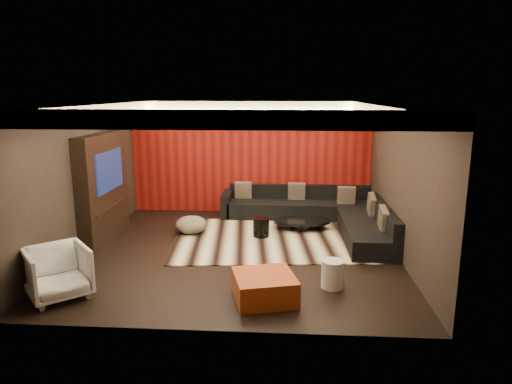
# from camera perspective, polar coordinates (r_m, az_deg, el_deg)

# --- Properties ---
(floor) EXTENTS (6.00, 6.00, 0.02)m
(floor) POSITION_cam_1_polar(r_m,az_deg,el_deg) (8.90, -2.21, -7.49)
(floor) COLOR black
(floor) RESTS_ON ground
(ceiling) EXTENTS (6.00, 6.00, 0.02)m
(ceiling) POSITION_cam_1_polar(r_m,az_deg,el_deg) (8.37, -2.37, 10.98)
(ceiling) COLOR silver
(ceiling) RESTS_ON ground
(wall_back) EXTENTS (6.00, 0.02, 2.80)m
(wall_back) POSITION_cam_1_polar(r_m,az_deg,el_deg) (11.48, -0.69, 4.33)
(wall_back) COLOR black
(wall_back) RESTS_ON ground
(wall_left) EXTENTS (0.02, 6.00, 2.80)m
(wall_left) POSITION_cam_1_polar(r_m,az_deg,el_deg) (9.33, -21.00, 1.60)
(wall_left) COLOR black
(wall_left) RESTS_ON ground
(wall_right) EXTENTS (0.02, 6.00, 2.80)m
(wall_right) POSITION_cam_1_polar(r_m,az_deg,el_deg) (8.73, 17.77, 1.14)
(wall_right) COLOR black
(wall_right) RESTS_ON ground
(red_feature_wall) EXTENTS (5.98, 0.05, 2.78)m
(red_feature_wall) POSITION_cam_1_polar(r_m,az_deg,el_deg) (11.44, -0.71, 4.30)
(red_feature_wall) COLOR #6B0C0A
(red_feature_wall) RESTS_ON ground
(soffit_back) EXTENTS (6.00, 0.60, 0.22)m
(soffit_back) POSITION_cam_1_polar(r_m,az_deg,el_deg) (11.06, -0.84, 10.73)
(soffit_back) COLOR silver
(soffit_back) RESTS_ON ground
(soffit_front) EXTENTS (6.00, 0.60, 0.22)m
(soffit_front) POSITION_cam_1_polar(r_m,az_deg,el_deg) (5.70, -5.31, 9.03)
(soffit_front) COLOR silver
(soffit_front) RESTS_ON ground
(soffit_left) EXTENTS (0.60, 4.80, 0.22)m
(soffit_left) POSITION_cam_1_polar(r_m,az_deg,el_deg) (9.07, -19.84, 9.62)
(soffit_left) COLOR silver
(soffit_left) RESTS_ON ground
(soffit_right) EXTENTS (0.60, 4.80, 0.22)m
(soffit_right) POSITION_cam_1_polar(r_m,az_deg,el_deg) (8.51, 16.29, 9.72)
(soffit_right) COLOR silver
(soffit_right) RESTS_ON ground
(cove_back) EXTENTS (4.80, 0.08, 0.04)m
(cove_back) POSITION_cam_1_polar(r_m,az_deg,el_deg) (10.72, -0.99, 10.19)
(cove_back) COLOR #FFD899
(cove_back) RESTS_ON ground
(cove_front) EXTENTS (4.80, 0.08, 0.04)m
(cove_front) POSITION_cam_1_polar(r_m,az_deg,el_deg) (6.04, -4.78, 8.38)
(cove_front) COLOR #FFD899
(cove_front) RESTS_ON ground
(cove_left) EXTENTS (0.08, 4.80, 0.04)m
(cove_left) POSITION_cam_1_polar(r_m,az_deg,el_deg) (8.94, -17.77, 9.16)
(cove_left) COLOR #FFD899
(cove_left) RESTS_ON ground
(cove_right) EXTENTS (0.08, 4.80, 0.04)m
(cove_right) POSITION_cam_1_polar(r_m,az_deg,el_deg) (8.45, 13.98, 9.22)
(cove_right) COLOR #FFD899
(cove_right) RESTS_ON ground
(tv_surround) EXTENTS (0.30, 2.00, 2.20)m
(tv_surround) POSITION_cam_1_polar(r_m,az_deg,el_deg) (9.86, -18.59, 0.55)
(tv_surround) COLOR black
(tv_surround) RESTS_ON ground
(tv_screen) EXTENTS (0.04, 1.30, 0.80)m
(tv_screen) POSITION_cam_1_polar(r_m,az_deg,el_deg) (9.74, -17.86, 2.55)
(tv_screen) COLOR black
(tv_screen) RESTS_ON ground
(tv_shelf) EXTENTS (0.04, 1.60, 0.04)m
(tv_shelf) POSITION_cam_1_polar(r_m,az_deg,el_deg) (9.89, -17.57, -1.73)
(tv_shelf) COLOR black
(tv_shelf) RESTS_ON ground
(rug) EXTENTS (4.26, 3.35, 0.02)m
(rug) POSITION_cam_1_polar(r_m,az_deg,el_deg) (9.61, 1.96, -5.83)
(rug) COLOR beige
(rug) RESTS_ON floor
(coffee_table) EXTENTS (1.37, 1.37, 0.21)m
(coffee_table) POSITION_cam_1_polar(r_m,az_deg,el_deg) (10.25, 5.76, -4.03)
(coffee_table) COLOR black
(coffee_table) RESTS_ON rug
(drum_stool) EXTENTS (0.41, 0.41, 0.40)m
(drum_stool) POSITION_cam_1_polar(r_m,az_deg,el_deg) (9.66, 0.64, -4.41)
(drum_stool) COLOR black
(drum_stool) RESTS_ON rug
(striped_pouf) EXTENTS (0.73, 0.73, 0.37)m
(striped_pouf) POSITION_cam_1_polar(r_m,az_deg,el_deg) (9.99, -8.09, -4.06)
(striped_pouf) COLOR beige
(striped_pouf) RESTS_ON rug
(white_side_table) EXTENTS (0.45, 0.45, 0.45)m
(white_side_table) POSITION_cam_1_polar(r_m,az_deg,el_deg) (7.36, 9.55, -10.09)
(white_side_table) COLOR silver
(white_side_table) RESTS_ON floor
(orange_ottoman) EXTENTS (1.06, 1.06, 0.38)m
(orange_ottoman) POSITION_cam_1_polar(r_m,az_deg,el_deg) (6.89, 1.06, -11.81)
(orange_ottoman) COLOR #9C4D14
(orange_ottoman) RESTS_ON floor
(armchair) EXTENTS (1.19, 1.19, 0.78)m
(armchair) POSITION_cam_1_polar(r_m,az_deg,el_deg) (7.49, -23.52, -9.21)
(armchair) COLOR white
(armchair) RESTS_ON floor
(sectional_sofa) EXTENTS (3.65, 3.50, 0.75)m
(sectional_sofa) POSITION_cam_1_polar(r_m,az_deg,el_deg) (10.58, 8.25, -2.80)
(sectional_sofa) COLOR black
(sectional_sofa) RESTS_ON floor
(throw_pillows) EXTENTS (3.21, 2.78, 0.50)m
(throw_pillows) POSITION_cam_1_polar(r_m,az_deg,el_deg) (10.54, 8.51, -0.87)
(throw_pillows) COLOR tan
(throw_pillows) RESTS_ON sectional_sofa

